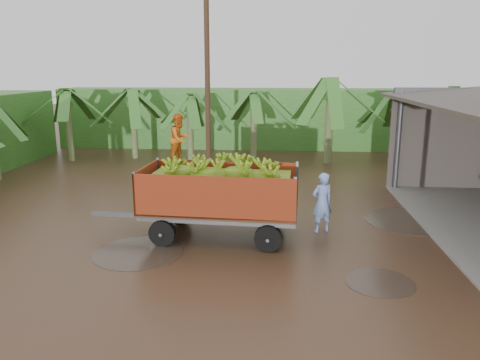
% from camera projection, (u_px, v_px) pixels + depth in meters
% --- Properties ---
extents(ground, '(100.00, 100.00, 0.00)m').
position_uv_depth(ground, '(261.00, 233.00, 14.10)').
color(ground, black).
rests_on(ground, ground).
extents(hedge_north, '(22.00, 3.00, 3.60)m').
position_uv_depth(hedge_north, '(238.00, 118.00, 29.34)').
color(hedge_north, '#2D661E').
rests_on(hedge_north, ground).
extents(banana_trailer, '(6.27, 2.45, 3.56)m').
position_uv_depth(banana_trailer, '(219.00, 192.00, 13.51)').
color(banana_trailer, '#C33D1B').
rests_on(banana_trailer, ground).
extents(man_blue, '(0.79, 0.67, 1.83)m').
position_uv_depth(man_blue, '(322.00, 202.00, 14.04)').
color(man_blue, '#7490D4').
rests_on(man_blue, ground).
extents(utility_pole, '(1.20, 0.24, 8.45)m').
position_uv_depth(utility_pole, '(207.00, 81.00, 21.13)').
color(utility_pole, '#47301E').
rests_on(utility_pole, ground).
extents(banana_plants, '(24.30, 20.30, 4.46)m').
position_uv_depth(banana_plants, '(170.00, 136.00, 20.60)').
color(banana_plants, '#2D661E').
rests_on(banana_plants, ground).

